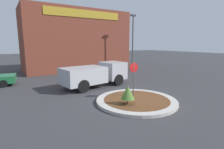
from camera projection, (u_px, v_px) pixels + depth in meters
The scene contains 7 objects.
ground_plane at pixel (136, 102), 10.65m from camera, with size 120.00×120.00×0.00m, color #38383A.
traffic_island at pixel (136, 101), 10.64m from camera, with size 4.87×4.87×0.17m.
stop_sign at pixel (134, 74), 11.08m from camera, with size 0.62×0.07×2.35m.
island_shrub at pixel (128, 92), 9.67m from camera, with size 0.77×0.77×1.06m.
utility_truck at pixel (95, 74), 14.29m from camera, with size 5.73×2.76×1.90m.
storefront_building at pixel (76, 41), 23.79m from camera, with size 13.58×6.07×7.78m.
light_pole at pixel (133, 39), 22.15m from camera, with size 0.70×0.30×7.04m.
Camera 1 is at (-6.70, -7.82, 3.53)m, focal length 28.00 mm.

